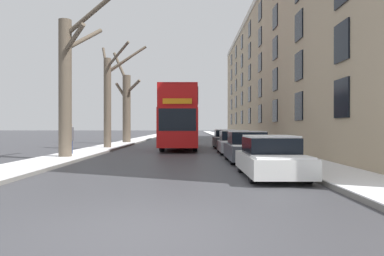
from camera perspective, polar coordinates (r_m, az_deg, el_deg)
The scene contains 14 objects.
ground_plane at distance 6.17m, azimuth -7.67°, elevation -15.02°, with size 320.00×320.00×0.00m, color #424247.
sidewalk_left at distance 59.26m, azimuth -5.92°, elevation -1.30°, with size 2.23×130.00×0.16m.
sidewalk_right at distance 59.11m, azimuth 4.82°, elevation -1.31°, with size 2.23×130.00×0.16m.
terrace_facade_right at distance 36.67m, azimuth 16.78°, elevation 8.34°, with size 9.10×52.73×13.64m.
bare_tree_left_0 at distance 19.53m, azimuth -18.22°, elevation 6.60°, with size 2.85×3.40×7.89m.
bare_tree_left_1 at distance 27.43m, azimuth -12.24°, elevation 4.76°, with size 3.36×3.84×7.52m.
bare_tree_left_2 at distance 36.22m, azimuth -9.74°, elevation 3.33°, with size 2.97×1.79×8.83m.
double_decker_bus at distance 27.62m, azimuth -1.58°, elevation 1.88°, with size 2.53×10.62×4.30m.
parked_car_0 at distance 12.28m, azimuth 12.17°, elevation -4.47°, with size 1.80×4.20×1.34m.
parked_car_1 at distance 17.42m, azimuth 8.61°, elevation -2.98°, with size 1.81×4.16×1.42m.
parked_car_2 at distance 22.62m, azimuth 6.67°, elevation -2.26°, with size 1.85×4.06×1.42m.
parked_car_3 at distance 28.54m, azimuth 5.33°, elevation -1.76°, with size 1.77×3.93×1.40m.
oncoming_van at distance 45.09m, azimuth -3.32°, elevation -0.28°, with size 1.92×5.49×2.32m.
pedestrian_left_sidewalk at distance 21.46m, azimuth -17.86°, elevation -1.47°, with size 0.40×0.40×1.82m.
Camera 1 is at (0.82, -5.90, 1.62)m, focal length 35.00 mm.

